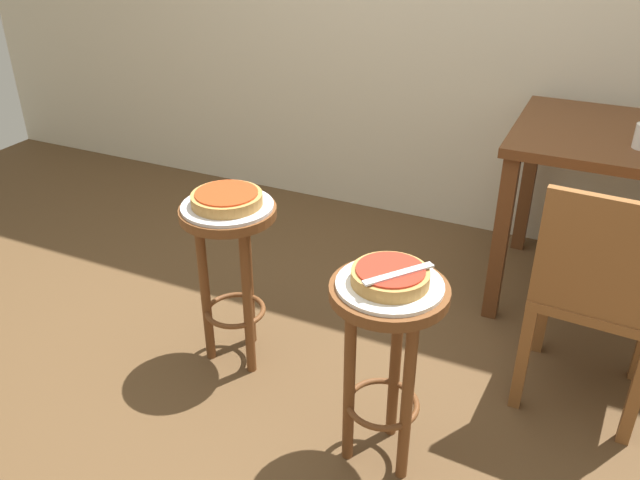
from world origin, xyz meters
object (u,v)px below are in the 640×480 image
object	(u,v)px
pizza_foreground	(390,276)
stool_foreground	(386,338)
stool_middle	(231,252)
serving_plate_middle	(227,206)
serving_plate_foreground	(390,285)
wooden_chair	(599,293)
pizza_server_knife	(399,274)
pizza_middle	(227,198)
dining_table	(617,164)

from	to	relation	value
pizza_foreground	stool_foreground	bearing A→B (deg)	153.43
stool_middle	serving_plate_middle	world-z (taller)	serving_plate_middle
serving_plate_foreground	pizza_foreground	size ratio (longest dim) A/B	1.39
pizza_foreground	wooden_chair	distance (m)	0.78
stool_foreground	serving_plate_middle	world-z (taller)	serving_plate_middle
serving_plate_middle	pizza_server_knife	distance (m)	0.76
serving_plate_middle	stool_middle	bearing A→B (deg)	0.00
serving_plate_middle	wooden_chair	distance (m)	1.27
serving_plate_foreground	pizza_middle	xyz separation A→B (m)	(-0.68, 0.24, 0.03)
dining_table	pizza_server_knife	world-z (taller)	dining_table
stool_middle	pizza_server_knife	distance (m)	0.80
wooden_chair	pizza_server_knife	distance (m)	0.79
pizza_middle	pizza_server_knife	distance (m)	0.76
pizza_foreground	pizza_server_knife	world-z (taller)	pizza_server_knife
stool_foreground	pizza_middle	bearing A→B (deg)	160.74
pizza_middle	dining_table	world-z (taller)	dining_table
serving_plate_middle	pizza_server_knife	bearing A→B (deg)	-19.94
serving_plate_foreground	serving_plate_middle	distance (m)	0.72
dining_table	wooden_chair	bearing A→B (deg)	-88.33
dining_table	wooden_chair	xyz separation A→B (m)	(0.02, -0.75, -0.17)
stool_foreground	stool_middle	world-z (taller)	same
stool_middle	pizza_server_knife	xyz separation A→B (m)	(0.71, -0.26, 0.24)
stool_middle	pizza_server_knife	size ratio (longest dim) A/B	2.95
stool_middle	pizza_middle	xyz separation A→B (m)	(0.00, 0.00, 0.21)
dining_table	wooden_chair	distance (m)	0.77
pizza_middle	dining_table	xyz separation A→B (m)	(1.20, 1.03, -0.04)
stool_foreground	wooden_chair	world-z (taller)	wooden_chair
pizza_foreground	stool_middle	bearing A→B (deg)	160.74
dining_table	pizza_server_knife	xyz separation A→B (m)	(-0.49, -1.29, 0.07)
stool_foreground	serving_plate_middle	size ratio (longest dim) A/B	2.01
pizza_middle	pizza_server_knife	bearing A→B (deg)	-19.94
pizza_foreground	stool_middle	size ratio (longest dim) A/B	0.34
pizza_middle	dining_table	distance (m)	1.59
stool_foreground	dining_table	world-z (taller)	dining_table
pizza_foreground	wooden_chair	xyz separation A→B (m)	(0.54, 0.52, -0.22)
pizza_middle	pizza_foreground	bearing A→B (deg)	-19.26
serving_plate_middle	dining_table	bearing A→B (deg)	40.58
pizza_foreground	pizza_middle	world-z (taller)	same
stool_middle	wooden_chair	bearing A→B (deg)	13.06
serving_plate_foreground	dining_table	size ratio (longest dim) A/B	0.37
stool_middle	pizza_middle	size ratio (longest dim) A/B	2.61
pizza_server_knife	stool_foreground	bearing A→B (deg)	94.02
serving_plate_middle	pizza_server_knife	size ratio (longest dim) A/B	1.47
serving_plate_foreground	stool_middle	distance (m)	0.75
pizza_server_knife	pizza_foreground	bearing A→B (deg)	94.02
dining_table	pizza_server_knife	size ratio (longest dim) A/B	3.79
serving_plate_middle	pizza_foreground	bearing A→B (deg)	-19.26
stool_foreground	dining_table	xyz separation A→B (m)	(0.52, 1.27, 0.17)
pizza_server_knife	serving_plate_middle	bearing A→B (deg)	107.78
serving_plate_middle	dining_table	world-z (taller)	dining_table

